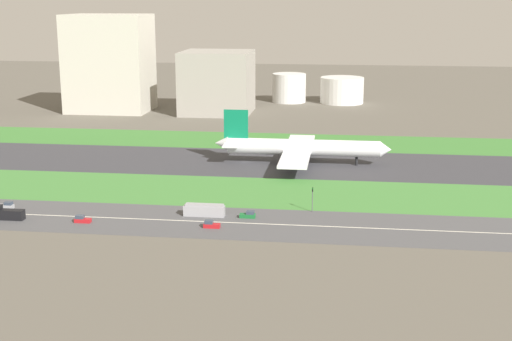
{
  "coord_description": "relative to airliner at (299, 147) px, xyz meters",
  "views": [
    {
      "loc": [
        36.81,
        -256.18,
        60.18
      ],
      "look_at": [
        8.57,
        -36.5,
        6.0
      ],
      "focal_mm": 49.91,
      "sensor_mm": 36.0,
      "label": 1
    }
  ],
  "objects": [
    {
      "name": "airliner",
      "position": [
        0.0,
        0.0,
        0.0
      ],
      "size": [
        65.0,
        56.0,
        19.7
      ],
      "color": "white",
      "rests_on": "runway"
    },
    {
      "name": "highway",
      "position": [
        -19.74,
        -73.0,
        -6.18
      ],
      "size": [
        280.0,
        28.0,
        0.1
      ],
      "primitive_type": "cube",
      "color": "#4C4C4F",
      "rests_on": "ground_plane"
    },
    {
      "name": "car_0",
      "position": [
        -53.89,
        -78.0,
        -5.31
      ],
      "size": [
        4.4,
        1.8,
        2.0
      ],
      "rotation": [
        0.0,
        0.0,
        3.14
      ],
      "color": "#B2191E",
      "rests_on": "highway"
    },
    {
      "name": "runway",
      "position": [
        -19.74,
        -0.0,
        -6.18
      ],
      "size": [
        280.0,
        46.0,
        0.1
      ],
      "primitive_type": "cube",
      "color": "#38383D",
      "rests_on": "ground_plane"
    },
    {
      "name": "highway_centerline",
      "position": [
        -19.74,
        -73.0,
        -6.13
      ],
      "size": [
        266.0,
        0.5,
        0.01
      ],
      "primitive_type": "cube",
      "color": "silver",
      "rests_on": "highway"
    },
    {
      "name": "truck_0",
      "position": [
        -75.17,
        -78.0,
        -4.56
      ],
      "size": [
        8.4,
        2.5,
        4.0
      ],
      "rotation": [
        0.0,
        0.0,
        3.14
      ],
      "color": "black",
      "rests_on": "highway"
    },
    {
      "name": "car_4",
      "position": [
        -9.31,
        -68.0,
        -5.31
      ],
      "size": [
        4.4,
        1.8,
        2.0
      ],
      "color": "#19662D",
      "rests_on": "highway"
    },
    {
      "name": "car_1",
      "position": [
        -80.59,
        -68.0,
        -5.31
      ],
      "size": [
        4.4,
        1.8,
        2.0
      ],
      "color": "#99999E",
      "rests_on": "highway"
    },
    {
      "name": "fuel_tank_west",
      "position": [
        -16.73,
        159.0,
        2.1
      ],
      "size": [
        19.57,
        19.57,
        16.66
      ],
      "primitive_type": "cylinder",
      "color": "silver",
      "rests_on": "ground_plane"
    },
    {
      "name": "terminal_building",
      "position": [
        -109.74,
        114.0,
        19.44
      ],
      "size": [
        42.55,
        32.86,
        51.34
      ],
      "primitive_type": "cube",
      "color": "beige",
      "rests_on": "ground_plane"
    },
    {
      "name": "grass_median_north",
      "position": [
        -19.74,
        41.0,
        -6.18
      ],
      "size": [
        280.0,
        36.0,
        0.1
      ],
      "primitive_type": "cube",
      "color": "#3D7A33",
      "rests_on": "ground_plane"
    },
    {
      "name": "hangar_building",
      "position": [
        -51.22,
        114.0,
        10.06
      ],
      "size": [
        36.13,
        35.65,
        32.59
      ],
      "primitive_type": "cube",
      "color": "#9E998E",
      "rests_on": "ground_plane"
    },
    {
      "name": "fuel_tank_centre",
      "position": [
        14.08,
        159.0,
        1.24
      ],
      "size": [
        25.04,
        25.04,
        14.94
      ],
      "primitive_type": "cylinder",
      "color": "silver",
      "rests_on": "ground_plane"
    },
    {
      "name": "traffic_light",
      "position": [
        8.15,
        -60.01,
        -1.94
      ],
      "size": [
        0.36,
        0.5,
        7.2
      ],
      "color": "#4C4C51",
      "rests_on": "highway"
    },
    {
      "name": "ground_plane",
      "position": [
        -19.74,
        -0.0,
        -6.23
      ],
      "size": [
        800.0,
        800.0,
        0.0
      ],
      "primitive_type": "plane",
      "color": "#5B564C"
    },
    {
      "name": "grass_median_south",
      "position": [
        -19.74,
        -41.0,
        -6.18
      ],
      "size": [
        280.0,
        36.0,
        0.1
      ],
      "primitive_type": "cube",
      "color": "#427F38",
      "rests_on": "ground_plane"
    },
    {
      "name": "car_6",
      "position": [
        -17.97,
        -78.0,
        -5.31
      ],
      "size": [
        4.4,
        1.8,
        2.0
      ],
      "rotation": [
        0.0,
        0.0,
        3.14
      ],
      "color": "#B2191E",
      "rests_on": "highway"
    },
    {
      "name": "bus_0",
      "position": [
        -21.82,
        -68.0,
        -4.41
      ],
      "size": [
        11.6,
        2.5,
        3.5
      ],
      "color": "#99999E",
      "rests_on": "highway"
    }
  ]
}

